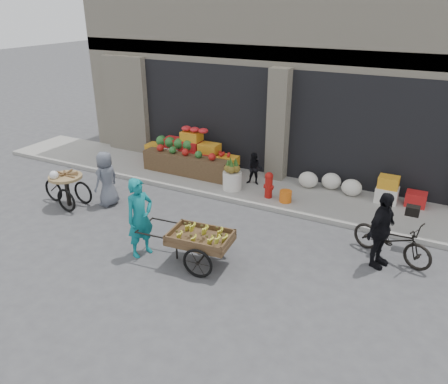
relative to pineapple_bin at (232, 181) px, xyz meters
The scene contains 15 objects.
ground 3.70m from the pineapple_bin, 78.23° to the right, with size 80.00×80.00×0.00m, color #424244.
sidewalk 0.95m from the pineapple_bin, 33.69° to the left, with size 18.00×2.20×0.12m, color gray.
building 5.41m from the pineapple_bin, 80.40° to the left, with size 14.00×6.45×7.00m.
fruit_display 1.92m from the pineapple_bin, 155.76° to the left, with size 3.10×1.12×1.24m.
pineapple_bin is the anchor object (origin of this frame).
fire_hydrant 1.11m from the pineapple_bin, ahead, with size 0.22×0.22×0.71m.
orange_bucket 1.61m from the pineapple_bin, ahead, with size 0.32×0.32×0.30m, color orange.
right_bay_goods 3.54m from the pineapple_bin, 18.10° to the left, with size 3.35×0.60×0.70m.
seated_person 0.75m from the pineapple_bin, 56.31° to the left, with size 0.45×0.35×0.93m, color black.
banana_cart 3.65m from the pineapple_bin, 74.26° to the right, with size 2.19×1.06×0.88m.
vendor_woman 3.76m from the pineapple_bin, 94.08° to the right, with size 0.62×0.41×1.71m, color #117B82.
tricycle_cart 4.37m from the pineapple_bin, 141.93° to the right, with size 1.43×0.88×0.95m.
vendor_grey 3.36m from the pineapple_bin, 139.53° to the right, with size 0.71×0.46×1.45m, color slate.
bicycle 4.65m from the pineapple_bin, 18.57° to the right, with size 0.60×1.72×0.90m, color black.
cyclist 4.63m from the pineapple_bin, 24.08° to the right, with size 0.94×0.39×1.60m, color black.
Camera 1 is at (4.19, -6.38, 4.96)m, focal length 35.00 mm.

